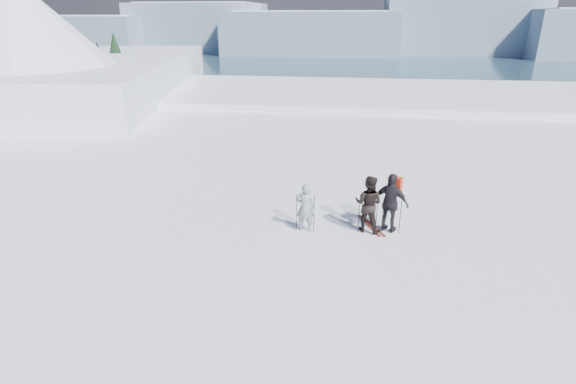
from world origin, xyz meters
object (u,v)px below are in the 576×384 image
skier_dark (368,204)px  skier_pack (391,203)px  skis_loose (371,225)px  skier_grey (305,207)px

skier_dark → skier_pack: size_ratio=0.96×
skier_dark → skis_loose: 1.02m
skier_pack → skis_loose: 1.17m
skier_grey → skis_loose: 2.40m
skier_pack → skis_loose: skier_pack is taller
skier_grey → skier_dark: skier_dark is taller
skier_dark → skier_pack: bearing=-157.5°
skier_grey → skis_loose: bearing=-162.8°
skier_grey → skier_dark: (2.02, 0.25, 0.14)m
skier_dark → skier_pack: (0.72, 0.05, 0.04)m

